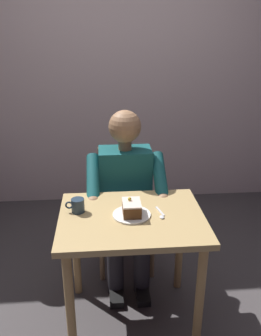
{
  "coord_description": "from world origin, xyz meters",
  "views": [
    {
      "loc": [
        0.15,
        1.75,
        1.73
      ],
      "look_at": [
        -0.0,
        -0.1,
        0.98
      ],
      "focal_mm": 38.13,
      "sensor_mm": 36.0,
      "label": 1
    }
  ],
  "objects": [
    {
      "name": "cake_slice",
      "position": [
        -0.0,
        -0.01,
        0.78
      ],
      "size": [
        0.1,
        0.14,
        0.09
      ],
      "color": "#55331A",
      "rests_on": "dessert_plate"
    },
    {
      "name": "dessert_plate",
      "position": [
        -0.0,
        -0.01,
        0.74
      ],
      "size": [
        0.21,
        0.21,
        0.01
      ],
      "primitive_type": "cylinder",
      "color": "white",
      "rests_on": "dining_table"
    },
    {
      "name": "coffee_cup",
      "position": [
        0.3,
        -0.07,
        0.77
      ],
      "size": [
        0.11,
        0.08,
        0.08
      ],
      "color": "#243546",
      "rests_on": "dining_table"
    },
    {
      "name": "chair",
      "position": [
        0.0,
        -0.63,
        0.48
      ],
      "size": [
        0.42,
        0.42,
        0.88
      ],
      "color": "#A3835A",
      "rests_on": "ground"
    },
    {
      "name": "dessert_spoon",
      "position": [
        -0.17,
        0.0,
        0.74
      ],
      "size": [
        0.04,
        0.14,
        0.01
      ],
      "color": "silver",
      "rests_on": "dining_table"
    },
    {
      "name": "cafe_rear_panel",
      "position": [
        0.0,
        -1.75,
        1.5
      ],
      "size": [
        6.4,
        0.12,
        3.0
      ],
      "primitive_type": "cube",
      "color": "beige",
      "rests_on": "ground"
    },
    {
      "name": "dining_table",
      "position": [
        0.0,
        0.0,
        0.61
      ],
      "size": [
        0.82,
        0.64,
        0.73
      ],
      "color": "tan",
      "rests_on": "ground"
    },
    {
      "name": "ground_plane",
      "position": [
        0.0,
        0.0,
        0.0
      ],
      "size": [
        14.0,
        14.0,
        0.0
      ],
      "primitive_type": "plane",
      "color": "#413C3D"
    },
    {
      "name": "seated_person",
      "position": [
        0.0,
        -0.46,
        0.63
      ],
      "size": [
        0.53,
        0.58,
        1.21
      ],
      "color": "#144F52",
      "rests_on": "ground"
    }
  ]
}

